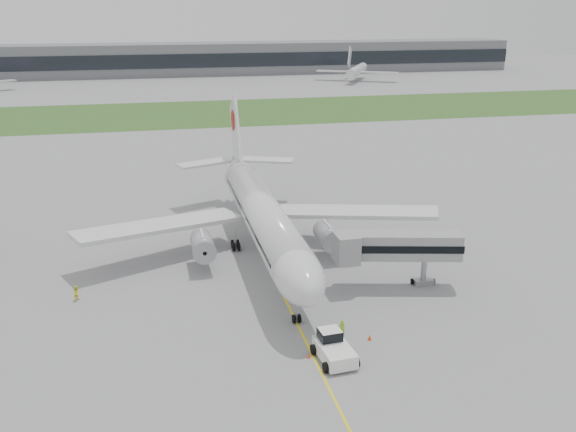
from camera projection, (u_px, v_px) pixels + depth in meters
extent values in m
plane|color=gray|center=(269.00, 267.00, 79.92)|extent=(600.00, 600.00, 0.00)
cube|color=#395821|center=(193.00, 113.00, 191.08)|extent=(600.00, 50.00, 0.02)
cube|color=slate|center=(173.00, 59.00, 290.77)|extent=(320.00, 22.00, 14.00)
cube|color=black|center=(175.00, 61.00, 280.58)|extent=(320.00, 0.60, 6.00)
cylinder|color=silver|center=(263.00, 215.00, 81.85)|extent=(5.00, 38.00, 5.00)
ellipsoid|color=silver|center=(298.00, 275.00, 63.79)|extent=(5.00, 11.00, 5.00)
cube|color=black|center=(300.00, 270.00, 62.58)|extent=(3.20, 1.54, 1.14)
cone|color=silver|center=(238.00, 168.00, 101.98)|extent=(5.00, 10.53, 6.16)
cube|color=silver|center=(160.00, 226.00, 81.42)|extent=(22.13, 13.52, 1.70)
cube|color=silver|center=(355.00, 212.00, 86.75)|extent=(22.13, 13.52, 1.70)
cylinder|color=#959599|center=(203.00, 245.00, 78.72)|extent=(2.70, 5.20, 2.70)
cylinder|color=#959599|center=(328.00, 236.00, 82.00)|extent=(2.70, 5.20, 2.70)
cube|color=silver|center=(236.00, 134.00, 101.76)|extent=(0.45, 10.90, 12.76)
cylinder|color=#A0090B|center=(235.00, 120.00, 102.05)|extent=(0.60, 3.20, 3.20)
cube|color=silver|center=(205.00, 163.00, 103.15)|extent=(9.54, 6.34, 0.35)
cube|color=silver|center=(266.00, 160.00, 105.20)|extent=(9.54, 6.34, 0.35)
cylinder|color=#9B9BA0|center=(297.00, 309.00, 65.53)|extent=(0.24, 0.24, 3.10)
cylinder|color=black|center=(236.00, 245.00, 85.57)|extent=(1.40, 1.10, 1.10)
cylinder|color=black|center=(283.00, 242.00, 86.88)|extent=(1.40, 1.10, 1.10)
cube|color=white|center=(335.00, 352.00, 58.77)|extent=(3.13, 5.11, 1.30)
cube|color=white|center=(330.00, 335.00, 59.61)|extent=(2.10, 1.90, 1.09)
cube|color=black|center=(330.00, 334.00, 59.59)|extent=(2.16, 1.96, 0.92)
cylinder|color=black|center=(314.00, 349.00, 59.95)|extent=(0.46, 1.01, 0.98)
cylinder|color=black|center=(343.00, 345.00, 60.78)|extent=(0.46, 1.01, 0.98)
cylinder|color=black|center=(326.00, 367.00, 57.00)|extent=(0.46, 1.01, 0.98)
cylinder|color=black|center=(356.00, 362.00, 57.83)|extent=(0.46, 1.01, 0.98)
cube|color=gray|center=(401.00, 245.00, 73.03)|extent=(13.91, 5.91, 2.91)
cube|color=black|center=(401.00, 245.00, 73.03)|extent=(14.12, 6.05, 0.87)
cube|color=gray|center=(346.00, 248.00, 72.17)|extent=(2.53, 3.30, 3.30)
cylinder|color=#9B9BA0|center=(424.00, 270.00, 74.47)|extent=(0.68, 0.68, 3.69)
cube|color=#9B9BA0|center=(423.00, 281.00, 74.95)|extent=(2.58, 1.85, 0.68)
cylinder|color=black|center=(412.00, 281.00, 74.96)|extent=(0.44, 0.73, 0.68)
cylinder|color=black|center=(434.00, 281.00, 74.94)|extent=(0.44, 0.73, 0.68)
cone|color=#F4420C|center=(309.00, 356.00, 59.37)|extent=(0.35, 0.35, 0.49)
cone|color=#F4420C|center=(370.00, 337.00, 62.54)|extent=(0.41, 0.41, 0.57)
imported|color=#91DD24|center=(342.00, 328.00, 62.99)|extent=(0.68, 0.46, 1.83)
imported|color=#FAF729|center=(77.00, 293.00, 70.73)|extent=(1.04, 1.07, 1.73)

